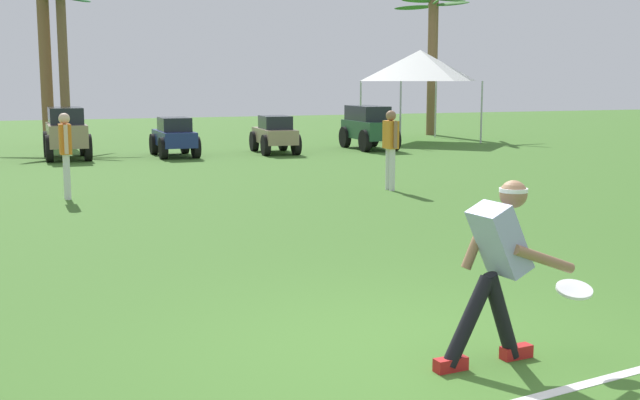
% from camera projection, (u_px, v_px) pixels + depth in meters
% --- Properties ---
extents(ground_plane, '(80.00, 80.00, 0.00)m').
position_uv_depth(ground_plane, '(414.00, 351.00, 6.42)').
color(ground_plane, '#3E6C27').
extents(frisbee_thrower, '(1.13, 0.47, 1.41)m').
position_uv_depth(frisbee_thrower, '(498.00, 262.00, 6.05)').
color(frisbee_thrower, black).
rests_on(frisbee_thrower, ground_plane).
extents(frisbee_in_flight, '(0.35, 0.34, 0.10)m').
position_uv_depth(frisbee_in_flight, '(574.00, 289.00, 6.16)').
color(frisbee_in_flight, white).
extents(teammate_near_sideline, '(0.20, 0.49, 1.56)m').
position_uv_depth(teammate_near_sideline, '(65.00, 147.00, 14.44)').
color(teammate_near_sideline, silver).
rests_on(teammate_near_sideline, ground_plane).
extents(teammate_midfield, '(0.21, 0.49, 1.56)m').
position_uv_depth(teammate_midfield, '(391.00, 142.00, 15.61)').
color(teammate_midfield, silver).
rests_on(teammate_midfield, ground_plane).
extents(parked_car_slot_d, '(1.21, 2.37, 1.40)m').
position_uv_depth(parked_car_slot_d, '(66.00, 132.00, 21.85)').
color(parked_car_slot_d, '#998466').
rests_on(parked_car_slot_d, ground_plane).
extents(parked_car_slot_e, '(1.11, 2.21, 1.10)m').
position_uv_depth(parked_car_slot_e, '(174.00, 136.00, 22.58)').
color(parked_car_slot_e, navy).
rests_on(parked_car_slot_e, ground_plane).
extents(parked_car_slot_f, '(1.26, 2.27, 1.10)m').
position_uv_depth(parked_car_slot_f, '(275.00, 134.00, 23.59)').
color(parked_car_slot_f, '#998466').
rests_on(parked_car_slot_f, ground_plane).
extents(parked_car_slot_g, '(1.24, 2.44, 1.34)m').
position_uv_depth(parked_car_slot_g, '(368.00, 126.00, 24.94)').
color(parked_car_slot_g, '#235133').
rests_on(parked_car_slot_g, ground_plane).
extents(palm_tree_far_left, '(3.29, 3.33, 5.45)m').
position_uv_depth(palm_tree_far_left, '(45.00, 50.00, 26.30)').
color(palm_tree_far_left, brown).
rests_on(palm_tree_far_left, ground_plane).
extents(palm_tree_left_of_centre, '(3.31, 3.54, 5.20)m').
position_uv_depth(palm_tree_left_of_centre, '(62.00, 44.00, 26.14)').
color(palm_tree_left_of_centre, brown).
rests_on(palm_tree_left_of_centre, ground_plane).
extents(palm_tree_right_of_centre, '(2.96, 3.21, 5.43)m').
position_uv_depth(palm_tree_right_of_centre, '(432.00, 54.00, 30.97)').
color(palm_tree_right_of_centre, brown).
rests_on(palm_tree_right_of_centre, ground_plane).
extents(event_tent, '(3.25, 3.25, 3.17)m').
position_uv_depth(event_tent, '(420.00, 66.00, 27.83)').
color(event_tent, '#B2B5BA').
rests_on(event_tent, ground_plane).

